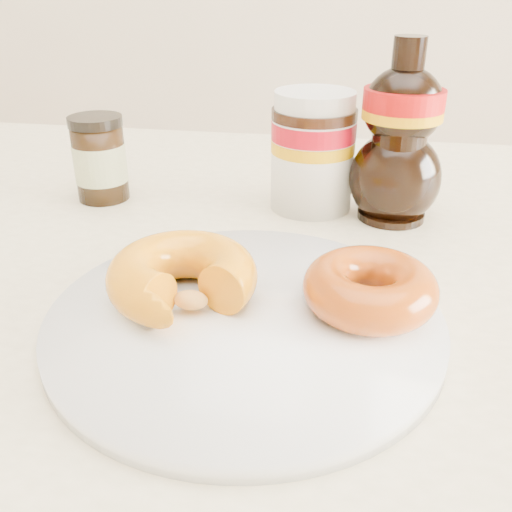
% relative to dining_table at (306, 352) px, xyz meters
% --- Properties ---
extents(dining_table, '(1.40, 0.90, 0.75)m').
position_rel_dining_table_xyz_m(dining_table, '(0.00, 0.00, 0.00)').
color(dining_table, '#F4E2BA').
rests_on(dining_table, ground).
extents(plate, '(0.29, 0.29, 0.01)m').
position_rel_dining_table_xyz_m(plate, '(-0.04, -0.09, 0.09)').
color(plate, white).
rests_on(plate, dining_table).
extents(donut_bitten, '(0.15, 0.15, 0.04)m').
position_rel_dining_table_xyz_m(donut_bitten, '(-0.09, -0.08, 0.12)').
color(donut_bitten, orange).
rests_on(donut_bitten, plate).
extents(donut_whole, '(0.12, 0.12, 0.03)m').
position_rel_dining_table_xyz_m(donut_whole, '(0.05, -0.07, 0.11)').
color(donut_whole, '#9C380A').
rests_on(donut_whole, plate).
extents(nutella_jar, '(0.09, 0.09, 0.13)m').
position_rel_dining_table_xyz_m(nutella_jar, '(-0.01, 0.16, 0.15)').
color(nutella_jar, white).
rests_on(nutella_jar, dining_table).
extents(syrup_bottle, '(0.11, 0.10, 0.18)m').
position_rel_dining_table_xyz_m(syrup_bottle, '(0.07, 0.14, 0.17)').
color(syrup_bottle, black).
rests_on(syrup_bottle, dining_table).
extents(dark_jar, '(0.06, 0.06, 0.09)m').
position_rel_dining_table_xyz_m(dark_jar, '(-0.25, 0.14, 0.13)').
color(dark_jar, black).
rests_on(dark_jar, dining_table).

